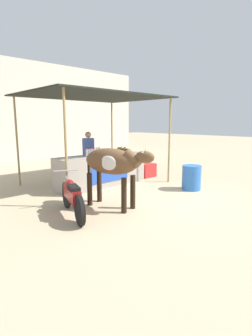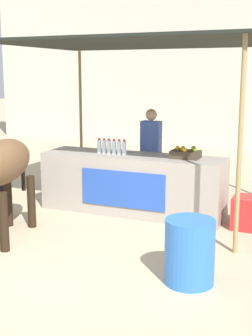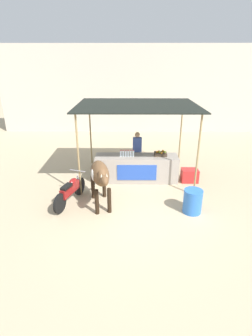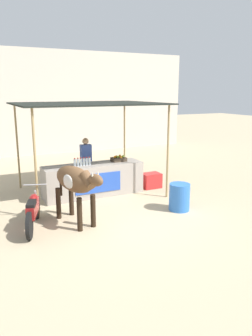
{
  "view_description": "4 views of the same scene",
  "coord_description": "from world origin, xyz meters",
  "px_view_note": "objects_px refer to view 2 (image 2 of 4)",
  "views": [
    {
      "loc": [
        -4.92,
        -4.17,
        1.98
      ],
      "look_at": [
        -0.36,
        0.7,
        0.79
      ],
      "focal_mm": 28.0,
      "sensor_mm": 36.0,
      "label": 1
    },
    {
      "loc": [
        2.83,
        -4.69,
        2.26
      ],
      "look_at": [
        0.45,
        0.88,
        1.03
      ],
      "focal_mm": 50.0,
      "sensor_mm": 36.0,
      "label": 2
    },
    {
      "loc": [
        -0.31,
        -6.73,
        4.19
      ],
      "look_at": [
        -0.38,
        1.25,
        0.88
      ],
      "focal_mm": 28.0,
      "sensor_mm": 36.0,
      "label": 3
    },
    {
      "loc": [
        -3.31,
        -6.79,
        3.09
      ],
      "look_at": [
        0.44,
        0.87,
        1.08
      ],
      "focal_mm": 35.0,
      "sensor_mm": 36.0,
      "label": 4
    }
  ],
  "objects_px": {
    "stall_counter": "(132,184)",
    "vendor_behind_counter": "(151,155)",
    "fruit_crate": "(186,153)",
    "cow": "(1,166)",
    "water_barrel": "(190,251)"
  },
  "relations": [
    {
      "from": "stall_counter",
      "to": "vendor_behind_counter",
      "type": "xyz_separation_m",
      "value": [
        0.04,
        0.75,
        0.37
      ]
    },
    {
      "from": "fruit_crate",
      "to": "cow",
      "type": "bearing_deg",
      "value": -136.08
    },
    {
      "from": "water_barrel",
      "to": "cow",
      "type": "xyz_separation_m",
      "value": [
        -2.72,
        0.34,
        0.67
      ]
    },
    {
      "from": "fruit_crate",
      "to": "cow",
      "type": "distance_m",
      "value": 2.79
    },
    {
      "from": "stall_counter",
      "to": "water_barrel",
      "type": "height_order",
      "value": "stall_counter"
    },
    {
      "from": "stall_counter",
      "to": "water_barrel",
      "type": "distance_m",
      "value": 2.72
    },
    {
      "from": "vendor_behind_counter",
      "to": "cow",
      "type": "xyz_separation_m",
      "value": [
        -1.18,
        -2.63,
        0.18
      ]
    },
    {
      "from": "fruit_crate",
      "to": "vendor_behind_counter",
      "type": "distance_m",
      "value": 1.1
    },
    {
      "from": "vendor_behind_counter",
      "to": "water_barrel",
      "type": "xyz_separation_m",
      "value": [
        1.54,
        -2.97,
        -0.49
      ]
    },
    {
      "from": "stall_counter",
      "to": "fruit_crate",
      "type": "bearing_deg",
      "value": 3.66
    },
    {
      "from": "stall_counter",
      "to": "cow",
      "type": "xyz_separation_m",
      "value": [
        -1.14,
        -1.88,
        0.55
      ]
    },
    {
      "from": "fruit_crate",
      "to": "cow",
      "type": "relative_size",
      "value": 0.24
    },
    {
      "from": "stall_counter",
      "to": "cow",
      "type": "bearing_deg",
      "value": -121.19
    },
    {
      "from": "vendor_behind_counter",
      "to": "water_barrel",
      "type": "bearing_deg",
      "value": -62.55
    },
    {
      "from": "water_barrel",
      "to": "cow",
      "type": "bearing_deg",
      "value": 172.96
    }
  ]
}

